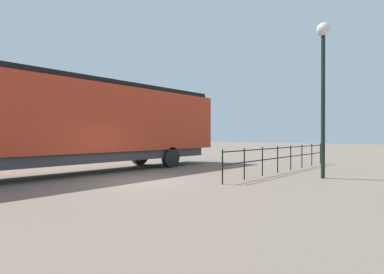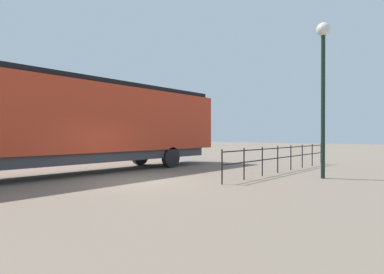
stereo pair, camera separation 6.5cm
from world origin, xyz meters
name	(u,v)px [view 2 (the right image)]	position (x,y,z in m)	size (l,w,h in m)	color
ground_plane	(140,181)	(0.00, 0.00, 0.00)	(120.00, 120.00, 0.00)	#756656
locomotive	(62,120)	(-3.90, -1.06, 2.39)	(2.84, 18.91, 4.27)	red
lamp_post	(323,67)	(5.00, 5.34, 4.50)	(0.54, 0.54, 6.30)	black
platform_fence	(285,155)	(2.77, 6.68, 0.79)	(0.05, 10.58, 1.25)	black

